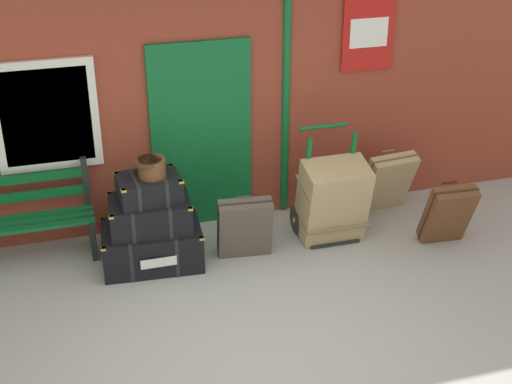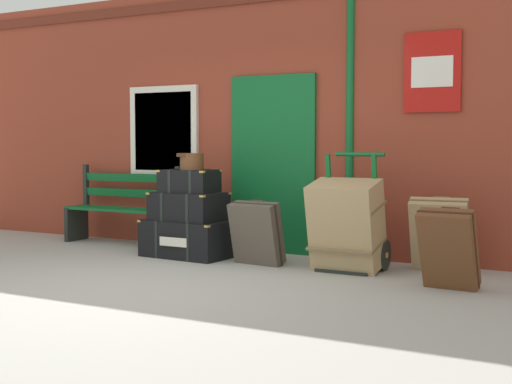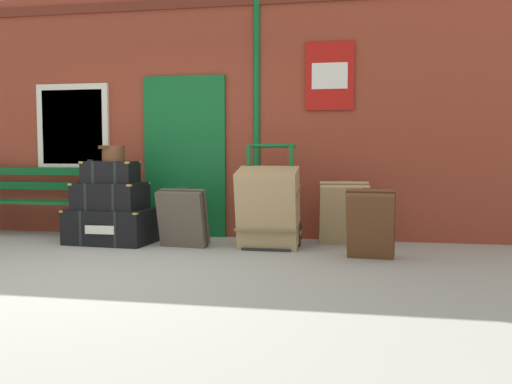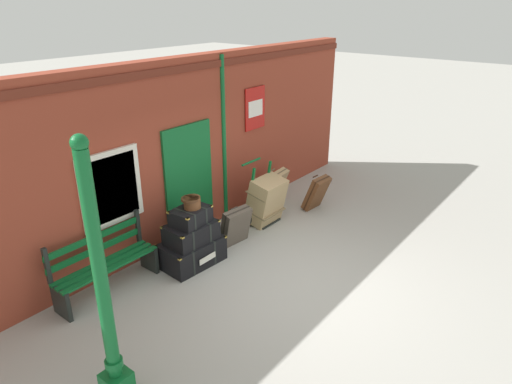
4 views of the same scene
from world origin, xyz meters
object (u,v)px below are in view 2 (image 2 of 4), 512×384
object	(u,v)px
steamer_trunk_middle	(189,206)
porters_trolley	(352,243)
round_hatbox	(191,160)
suitcase_umber	(256,233)
platform_bench	(124,209)
steamer_trunk_top	(189,181)
steamer_trunk_base	(189,238)
suitcase_tan	(440,235)
suitcase_caramel	(448,249)
large_brown_trunk	(346,225)

from	to	relation	value
steamer_trunk_middle	porters_trolley	world-z (taller)	porters_trolley
round_hatbox	suitcase_umber	distance (m)	1.19
porters_trolley	platform_bench	bearing A→B (deg)	174.06
platform_bench	steamer_trunk_top	bearing A→B (deg)	-19.27
steamer_trunk_base	porters_trolley	size ratio (longest dim) A/B	0.87
steamer_trunk_middle	steamer_trunk_base	bearing A→B (deg)	100.14
steamer_trunk_middle	suitcase_umber	xyz separation A→B (m)	(0.95, -0.12, -0.24)
steamer_trunk_top	suitcase_tan	xyz separation A→B (m)	(2.78, 0.38, -0.49)
porters_trolley	steamer_trunk_middle	bearing A→B (deg)	-176.22
suitcase_tan	suitcase_caramel	xyz separation A→B (m)	(0.30, -0.86, -0.01)
porters_trolley	large_brown_trunk	distance (m)	0.27
steamer_trunk_top	suitcase_umber	world-z (taller)	steamer_trunk_top
platform_bench	round_hatbox	distance (m)	1.60
steamer_trunk_top	suitcase_caramel	distance (m)	3.15
steamer_trunk_top	platform_bench	bearing A→B (deg)	160.73
platform_bench	large_brown_trunk	bearing A→B (deg)	-8.88
steamer_trunk_base	round_hatbox	bearing A→B (deg)	-22.06
platform_bench	suitcase_umber	xyz separation A→B (m)	(2.28, -0.59, -0.10)
suitcase_umber	suitcase_caramel	bearing A→B (deg)	-9.71
porters_trolley	suitcase_caramel	distance (m)	1.30
steamer_trunk_base	suitcase_tan	xyz separation A→B (m)	(2.79, 0.37, 0.17)
porters_trolley	round_hatbox	bearing A→B (deg)	-175.87
platform_bench	suitcase_caramel	distance (m)	4.52
platform_bench	steamer_trunk_top	xyz separation A→B (m)	(1.34, -0.47, 0.43)
round_hatbox	large_brown_trunk	xyz separation A→B (m)	(1.90, -0.03, -0.63)
steamer_trunk_base	suitcase_caramel	distance (m)	3.13
steamer_trunk_top	porters_trolley	xyz separation A→B (m)	(1.94, 0.13, -0.60)
platform_bench	porters_trolley	distance (m)	3.30
steamer_trunk_top	suitcase_caramel	size ratio (longest dim) A/B	0.86
steamer_trunk_base	steamer_trunk_top	size ratio (longest dim) A/B	1.65
large_brown_trunk	suitcase_tan	xyz separation A→B (m)	(0.84, 0.42, -0.09)
large_brown_trunk	suitcase_tan	distance (m)	0.94
suitcase_umber	round_hatbox	bearing A→B (deg)	173.02
round_hatbox	steamer_trunk_middle	bearing A→B (deg)	169.07
round_hatbox	large_brown_trunk	size ratio (longest dim) A/B	0.33
suitcase_tan	porters_trolley	bearing A→B (deg)	-163.55
steamer_trunk_base	suitcase_tan	bearing A→B (deg)	7.48
steamer_trunk_middle	porters_trolley	xyz separation A→B (m)	(1.95, 0.13, -0.31)
steamer_trunk_top	suitcase_caramel	bearing A→B (deg)	-8.98
suitcase_caramel	platform_bench	bearing A→B (deg)	167.80
steamer_trunk_base	large_brown_trunk	distance (m)	1.97
large_brown_trunk	suitcase_tan	world-z (taller)	large_brown_trunk
steamer_trunk_top	suitcase_umber	xyz separation A→B (m)	(0.94, -0.12, -0.53)
platform_bench	suitcase_umber	distance (m)	2.36
steamer_trunk_top	round_hatbox	world-z (taller)	round_hatbox
porters_trolley	suitcase_umber	bearing A→B (deg)	-165.99
platform_bench	steamer_trunk_middle	size ratio (longest dim) A/B	1.90
steamer_trunk_middle	suitcase_caramel	size ratio (longest dim) A/B	1.13
platform_bench	suitcase_tan	world-z (taller)	platform_bench
platform_bench	suitcase_caramel	world-z (taller)	platform_bench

